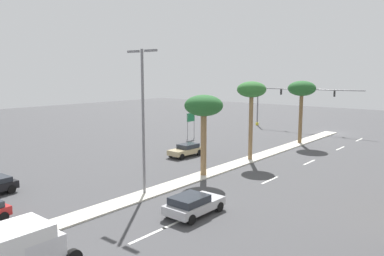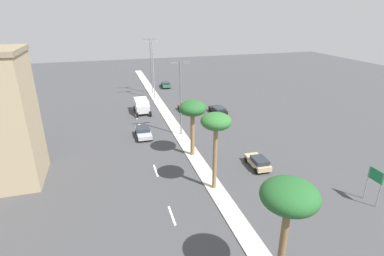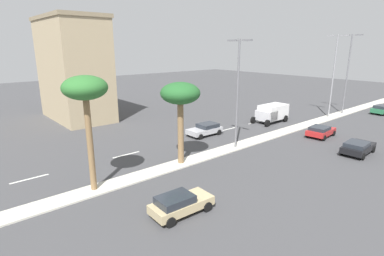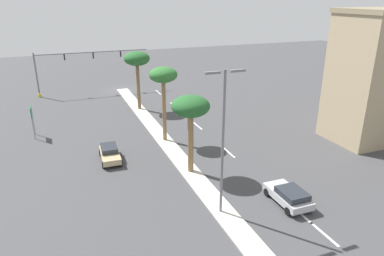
% 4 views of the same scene
% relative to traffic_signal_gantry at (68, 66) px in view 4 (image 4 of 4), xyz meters
% --- Properties ---
extents(ground_plane, '(160.00, 160.00, 0.00)m').
position_rel_traffic_signal_gantry_xyz_m(ground_plane, '(-8.32, 35.72, -4.69)').
color(ground_plane, '#424244').
extents(lane_stripe_mid, '(0.20, 2.80, 0.01)m').
position_rel_traffic_signal_gantry_xyz_m(lane_stripe_mid, '(-13.59, 4.18, -4.68)').
color(lane_stripe_mid, silver).
rests_on(lane_stripe_mid, ground).
extents(lane_stripe_leading, '(0.20, 2.80, 0.01)m').
position_rel_traffic_signal_gantry_xyz_m(lane_stripe_leading, '(-13.59, 11.97, -4.68)').
color(lane_stripe_leading, silver).
rests_on(lane_stripe_leading, ground).
extents(lane_stripe_inboard, '(0.20, 2.80, 0.01)m').
position_rel_traffic_signal_gantry_xyz_m(lane_stripe_inboard, '(-13.59, 21.48, -4.68)').
color(lane_stripe_inboard, silver).
rests_on(lane_stripe_inboard, ground).
extents(lane_stripe_outboard, '(0.20, 2.80, 0.01)m').
position_rel_traffic_signal_gantry_xyz_m(lane_stripe_outboard, '(-13.59, 29.95, -4.68)').
color(lane_stripe_outboard, silver).
rests_on(lane_stripe_outboard, ground).
extents(lane_stripe_front, '(0.20, 2.80, 0.01)m').
position_rel_traffic_signal_gantry_xyz_m(lane_stripe_front, '(-13.59, 41.71, -4.68)').
color(lane_stripe_front, silver).
rests_on(lane_stripe_front, ground).
extents(lane_stripe_far, '(0.20, 2.80, 0.01)m').
position_rel_traffic_signal_gantry_xyz_m(lane_stripe_far, '(-13.59, 44.31, -4.68)').
color(lane_stripe_far, silver).
rests_on(lane_stripe_far, ground).
extents(traffic_signal_gantry, '(17.99, 0.53, 6.95)m').
position_rel_traffic_signal_gantry_xyz_m(traffic_signal_gantry, '(0.00, 0.00, 0.00)').
color(traffic_signal_gantry, slate).
rests_on(traffic_signal_gantry, ground).
extents(directional_road_sign, '(0.10, 1.63, 3.59)m').
position_rel_traffic_signal_gantry_xyz_m(directional_road_sign, '(5.12, 18.07, -2.08)').
color(directional_road_sign, gray).
rests_on(directional_road_sign, ground).
extents(palm_tree_inboard, '(3.51, 3.51, 8.04)m').
position_rel_traffic_signal_gantry_xyz_m(palm_tree_inboard, '(-8.47, 12.22, 2.29)').
color(palm_tree_inboard, brown).
rests_on(palm_tree_inboard, median_curb).
extents(palm_tree_right, '(2.99, 2.99, 8.14)m').
position_rel_traffic_signal_gantry_xyz_m(palm_tree_right, '(-8.41, 24.58, 2.45)').
color(palm_tree_right, olive).
rests_on(palm_tree_right, median_curb).
extents(palm_tree_center, '(3.36, 3.36, 7.10)m').
position_rel_traffic_signal_gantry_xyz_m(palm_tree_center, '(-8.39, 32.55, 1.38)').
color(palm_tree_center, olive).
rests_on(palm_tree_center, median_curb).
extents(street_lamp_outboard, '(2.90, 0.24, 10.65)m').
position_rel_traffic_signal_gantry_xyz_m(street_lamp_outboard, '(-8.13, 39.43, 1.61)').
color(street_lamp_outboard, slate).
rests_on(street_lamp_outboard, median_curb).
extents(sedan_tan_center, '(1.97, 4.06, 1.34)m').
position_rel_traffic_signal_gantry_xyz_m(sedan_tan_center, '(-1.91, 27.35, -3.97)').
color(sedan_tan_center, tan).
rests_on(sedan_tan_center, ground).
extents(sedan_silver_mid, '(2.14, 4.15, 1.35)m').
position_rel_traffic_signal_gantry_xyz_m(sedan_silver_mid, '(-13.56, 40.27, -3.96)').
color(sedan_silver_mid, '#B2B2B7').
rests_on(sedan_silver_mid, ground).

